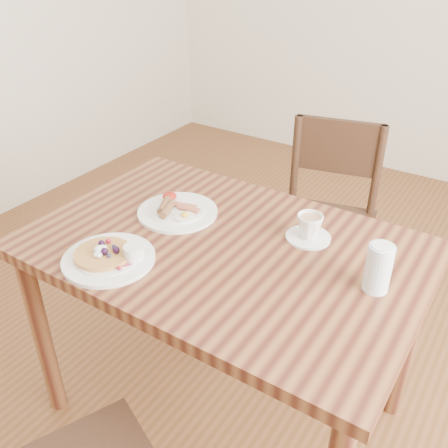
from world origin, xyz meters
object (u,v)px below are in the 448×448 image
(dining_table, at_px, (224,269))
(water_glass, at_px, (378,268))
(breakfast_plate, at_px, (176,210))
(teacup_saucer, at_px, (309,228))
(chair_far, at_px, (326,214))
(pancake_plate, at_px, (110,257))

(dining_table, height_order, water_glass, water_glass)
(breakfast_plate, bearing_deg, teacup_saucer, 12.96)
(breakfast_plate, relative_size, water_glass, 1.98)
(dining_table, relative_size, teacup_saucer, 8.57)
(dining_table, height_order, chair_far, chair_far)
(chair_far, xyz_separation_m, teacup_saucer, (0.17, -0.60, 0.29))
(pancake_plate, height_order, water_glass, water_glass)
(chair_far, bearing_deg, teacup_saucer, 92.74)
(dining_table, bearing_deg, pancake_plate, -131.43)
(chair_far, relative_size, pancake_plate, 3.26)
(pancake_plate, height_order, teacup_saucer, teacup_saucer)
(dining_table, height_order, breakfast_plate, breakfast_plate)
(dining_table, bearing_deg, breakfast_plate, 164.19)
(pancake_plate, relative_size, teacup_saucer, 1.93)
(chair_far, height_order, water_glass, water_glass)
(pancake_plate, height_order, breakfast_plate, pancake_plate)
(pancake_plate, xyz_separation_m, water_glass, (0.69, 0.30, 0.05))
(dining_table, distance_m, breakfast_plate, 0.27)
(pancake_plate, xyz_separation_m, breakfast_plate, (-0.01, 0.32, -0.00))
(dining_table, distance_m, water_glass, 0.49)
(dining_table, relative_size, chair_far, 1.36)
(dining_table, xyz_separation_m, water_glass, (0.46, 0.04, 0.17))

